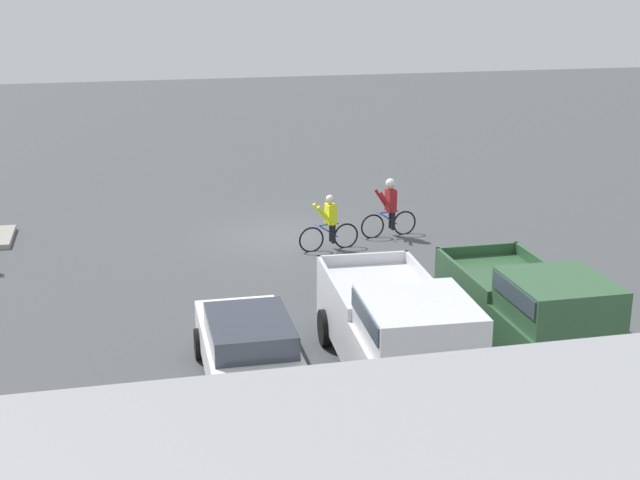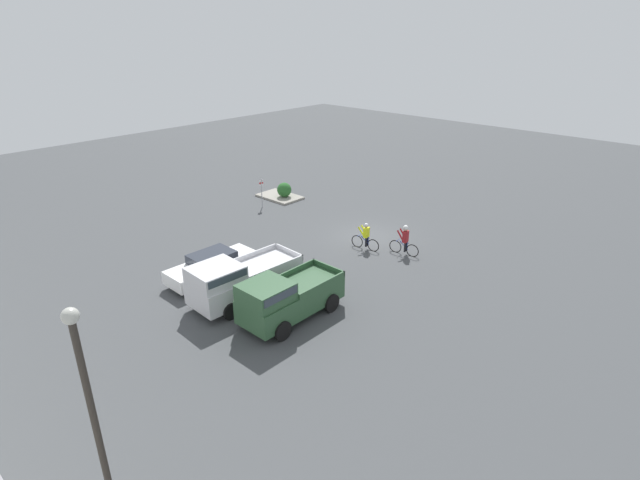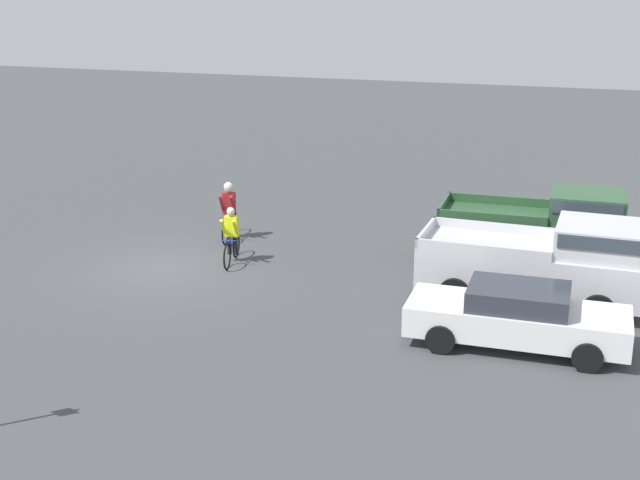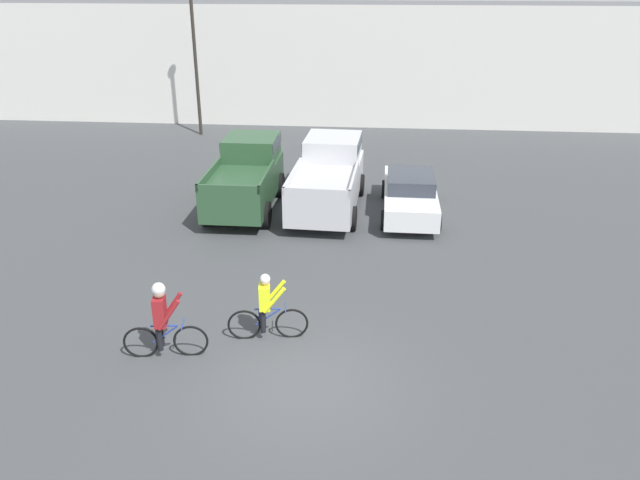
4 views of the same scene
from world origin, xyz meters
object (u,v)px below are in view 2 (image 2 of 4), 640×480
at_px(cyclist_0, 366,236).
at_px(cyclist_1, 405,239).
at_px(pickup_truck_1, 239,279).
at_px(fire_lane_sign, 262,190).
at_px(lamppost, 94,418).
at_px(pickup_truck_0, 286,297).
at_px(sedan_0, 213,265).
at_px(shrub, 284,190).

bearing_deg(cyclist_0, cyclist_1, -156.26).
distance_m(pickup_truck_1, cyclist_1, 9.92).
bearing_deg(fire_lane_sign, lamppost, 130.60).
bearing_deg(pickup_truck_1, lamppost, 126.62).
bearing_deg(cyclist_0, pickup_truck_1, 85.26).
distance_m(pickup_truck_0, fire_lane_sign, 15.06).
bearing_deg(lamppost, pickup_truck_1, -53.38).
bearing_deg(cyclist_0, sedan_0, 66.72).
bearing_deg(lamppost, sedan_0, -45.53).
relative_size(pickup_truck_0, pickup_truck_1, 0.88).
bearing_deg(shrub, cyclist_0, 162.57).
relative_size(sedan_0, lamppost, 0.71).
relative_size(cyclist_0, shrub, 1.68).
bearing_deg(cyclist_1, pickup_truck_0, 90.30).
distance_m(cyclist_1, fire_lane_sign, 11.93).
relative_size(cyclist_1, lamppost, 0.27).
bearing_deg(cyclist_0, lamppost, 109.43).
bearing_deg(sedan_0, fire_lane_sign, -54.41).
relative_size(sedan_0, cyclist_1, 2.67).
xyz_separation_m(pickup_truck_1, lamppost, (-7.15, 9.62, 2.84)).
xyz_separation_m(sedan_0, cyclist_1, (-5.55, -9.03, 0.21)).
height_order(lamppost, shrub, lamppost).
distance_m(cyclist_0, fire_lane_sign, 9.91).
distance_m(pickup_truck_0, cyclist_0, 8.62).
bearing_deg(fire_lane_sign, sedan_0, 125.59).
relative_size(fire_lane_sign, shrub, 1.96).
bearing_deg(lamppost, pickup_truck_0, -66.35).
height_order(sedan_0, cyclist_0, cyclist_0).
bearing_deg(cyclist_0, fire_lane_sign, -4.52).
bearing_deg(pickup_truck_0, cyclist_1, -89.70).
distance_m(cyclist_0, cyclist_1, 2.25).
bearing_deg(cyclist_0, shrub, -17.43).
relative_size(pickup_truck_0, lamppost, 0.72).
height_order(sedan_0, shrub, sedan_0).
height_order(fire_lane_sign, shrub, fire_lane_sign).
bearing_deg(pickup_truck_1, cyclist_1, -106.21).
xyz_separation_m(pickup_truck_1, shrub, (9.37, -11.79, -0.44)).
bearing_deg(shrub, fire_lane_sign, 95.22).
distance_m(pickup_truck_0, pickup_truck_1, 2.83).
bearing_deg(shrub, sedan_0, 120.27).
relative_size(pickup_truck_0, shrub, 4.55).
height_order(pickup_truck_0, sedan_0, pickup_truck_0).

